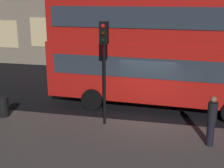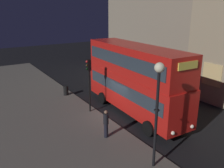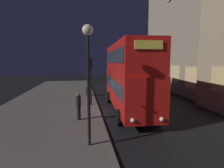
{
  "view_description": "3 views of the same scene",
  "coord_description": "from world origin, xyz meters",
  "px_view_note": "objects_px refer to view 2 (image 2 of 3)",
  "views": [
    {
      "loc": [
        1.28,
        -12.58,
        5.13
      ],
      "look_at": [
        -1.67,
        0.62,
        1.23
      ],
      "focal_mm": 48.19,
      "sensor_mm": 36.0,
      "label": 1
    },
    {
      "loc": [
        13.74,
        -9.27,
        7.77
      ],
      "look_at": [
        -1.13,
        0.34,
        2.15
      ],
      "focal_mm": 37.78,
      "sensor_mm": 36.0,
      "label": 2
    },
    {
      "loc": [
        14.16,
        -2.18,
        3.96
      ],
      "look_at": [
        -0.86,
        0.32,
        2.02
      ],
      "focal_mm": 28.59,
      "sensor_mm": 36.0,
      "label": 3
    }
  ],
  "objects_px": {
    "street_lamp": "(158,95)",
    "pedestrian": "(106,123)",
    "litter_bin": "(66,90)",
    "double_decker_bus": "(134,76)",
    "traffic_light_near_kerb": "(89,75)"
  },
  "relations": [
    {
      "from": "litter_bin",
      "to": "traffic_light_near_kerb",
      "type": "bearing_deg",
      "value": 1.8
    },
    {
      "from": "street_lamp",
      "to": "litter_bin",
      "type": "bearing_deg",
      "value": 178.6
    },
    {
      "from": "pedestrian",
      "to": "double_decker_bus",
      "type": "bearing_deg",
      "value": -144.71
    },
    {
      "from": "double_decker_bus",
      "to": "litter_bin",
      "type": "distance_m",
      "value": 7.41
    },
    {
      "from": "traffic_light_near_kerb",
      "to": "pedestrian",
      "type": "bearing_deg",
      "value": -12.84
    },
    {
      "from": "street_lamp",
      "to": "pedestrian",
      "type": "xyz_separation_m",
      "value": [
        -3.74,
        -0.55,
        -2.92
      ]
    },
    {
      "from": "double_decker_bus",
      "to": "street_lamp",
      "type": "bearing_deg",
      "value": -26.63
    },
    {
      "from": "double_decker_bus",
      "to": "pedestrian",
      "type": "relative_size",
      "value": 5.74
    },
    {
      "from": "double_decker_bus",
      "to": "street_lamp",
      "type": "height_order",
      "value": "street_lamp"
    },
    {
      "from": "pedestrian",
      "to": "litter_bin",
      "type": "xyz_separation_m",
      "value": [
        -8.56,
        0.85,
        -0.5
      ]
    },
    {
      "from": "double_decker_bus",
      "to": "pedestrian",
      "type": "xyz_separation_m",
      "value": [
        2.24,
        -3.9,
        -1.89
      ]
    },
    {
      "from": "traffic_light_near_kerb",
      "to": "litter_bin",
      "type": "relative_size",
      "value": 4.68
    },
    {
      "from": "pedestrian",
      "to": "litter_bin",
      "type": "height_order",
      "value": "pedestrian"
    },
    {
      "from": "pedestrian",
      "to": "litter_bin",
      "type": "relative_size",
      "value": 2.05
    },
    {
      "from": "pedestrian",
      "to": "street_lamp",
      "type": "bearing_deg",
      "value": 103.8
    }
  ]
}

